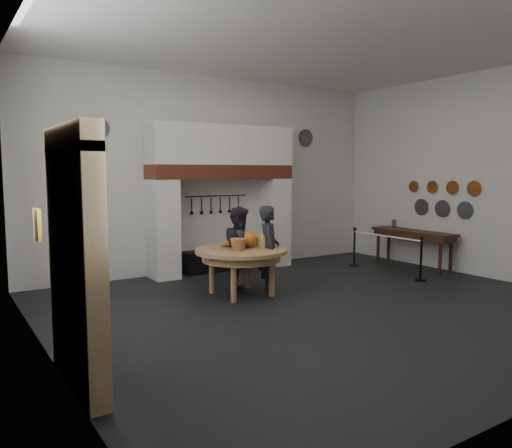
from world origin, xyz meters
TOP-DOWN VIEW (x-y plane):
  - floor at (0.00, 0.00)m, footprint 9.00×8.00m
  - ceiling at (0.00, 0.00)m, footprint 9.00×8.00m
  - wall_back at (0.00, 4.00)m, footprint 9.00×0.02m
  - wall_left at (-4.50, 0.00)m, footprint 0.02×8.00m
  - wall_right at (4.50, 0.00)m, footprint 0.02×8.00m
  - chimney_pier_left at (-1.48, 3.65)m, footprint 0.55×0.70m
  - chimney_pier_right at (1.48, 3.65)m, footprint 0.55×0.70m
  - hearth_brick_band at (0.00, 3.65)m, footprint 3.50×0.72m
  - chimney_hood at (0.00, 3.65)m, footprint 3.50×0.70m
  - iron_range at (0.00, 3.72)m, footprint 1.90×0.45m
  - utensil_rail at (0.00, 3.92)m, footprint 1.60×0.02m
  - door_recess at (-4.47, -1.00)m, footprint 0.04×1.10m
  - door_jamb_near at (-4.38, -1.70)m, footprint 0.22×0.30m
  - door_jamb_far at (-4.38, -0.30)m, footprint 0.22×0.30m
  - door_lintel at (-4.38, -1.00)m, footprint 0.22×1.70m
  - wall_plaque at (-4.45, 0.80)m, footprint 0.05×0.34m
  - work_table at (-0.81, 1.46)m, footprint 1.90×1.90m
  - pumpkin at (-0.61, 1.56)m, footprint 0.36×0.36m
  - cheese_block_big at (-0.31, 1.41)m, footprint 0.22×0.22m
  - cheese_block_small at (-0.33, 1.71)m, footprint 0.18×0.18m
  - wicker_basket at (-0.96, 1.31)m, footprint 0.35×0.35m
  - bread_loaf at (-0.91, 1.81)m, footprint 0.31×0.18m
  - visitor_near at (-0.28, 1.33)m, footprint 0.66×0.73m
  - visitor_far at (-0.68, 1.73)m, footprint 0.93×1.00m
  - side_table at (4.10, 1.53)m, footprint 0.55×2.20m
  - pewter_jug at (4.10, 2.13)m, footprint 0.12×0.12m
  - copper_pan_a at (4.46, 0.20)m, footprint 0.03×0.34m
  - copper_pan_b at (4.46, 0.75)m, footprint 0.03×0.32m
  - copper_pan_c at (4.46, 1.30)m, footprint 0.03×0.30m
  - copper_pan_d at (4.46, 1.85)m, footprint 0.03×0.28m
  - pewter_plate_left at (4.46, 0.40)m, footprint 0.03×0.40m
  - pewter_plate_mid at (4.46, 1.00)m, footprint 0.03×0.40m
  - pewter_plate_right at (4.46, 1.60)m, footprint 0.03×0.40m
  - pewter_plate_back_left at (-2.70, 3.96)m, footprint 0.44×0.03m
  - pewter_plate_back_right at (2.70, 3.96)m, footprint 0.44×0.03m
  - barrier_post_near at (3.02, 0.41)m, footprint 0.05×0.05m
  - barrier_post_far at (3.02, 2.41)m, footprint 0.05×0.05m
  - barrier_rope at (3.02, 1.41)m, footprint 0.04×2.00m

SIDE VIEW (x-z plane):
  - floor at x=0.00m, z-range -0.01..0.01m
  - iron_range at x=0.00m, z-range 0.00..0.50m
  - barrier_post_near at x=3.02m, z-range 0.00..0.90m
  - barrier_post_far at x=3.02m, z-range 0.00..0.90m
  - visitor_far at x=-0.68m, z-range 0.00..1.65m
  - visitor_near at x=-0.28m, z-range 0.00..1.68m
  - work_table at x=-0.81m, z-range 0.80..0.88m
  - barrier_rope at x=3.02m, z-range 0.83..0.87m
  - side_table at x=4.10m, z-range 0.84..0.90m
  - bread_loaf at x=-0.91m, z-range 0.87..1.01m
  - cheese_block_small at x=-0.33m, z-range 0.88..1.07m
  - wicker_basket at x=-0.96m, z-range 0.88..1.09m
  - cheese_block_big at x=-0.31m, z-range 0.88..1.11m
  - pewter_jug at x=4.10m, z-range 0.90..1.12m
  - pumpkin at x=-0.61m, z-range 0.88..1.18m
  - chimney_pier_left at x=-1.48m, z-range 0.00..2.15m
  - chimney_pier_right at x=1.48m, z-range 0.00..2.15m
  - door_recess at x=-4.47m, z-range 0.00..2.50m
  - door_jamb_near at x=-4.38m, z-range 0.00..2.60m
  - door_jamb_far at x=-4.38m, z-range 0.00..2.60m
  - pewter_plate_left at x=4.46m, z-range 1.25..1.65m
  - pewter_plate_mid at x=4.46m, z-range 1.25..1.65m
  - pewter_plate_right at x=4.46m, z-range 1.25..1.65m
  - wall_plaque at x=-4.45m, z-range 1.38..1.82m
  - utensil_rail at x=0.00m, z-range 1.74..1.76m
  - copper_pan_b at x=4.46m, z-range 1.79..2.11m
  - copper_pan_d at x=4.46m, z-range 1.81..2.09m
  - copper_pan_a at x=4.46m, z-range 1.78..2.12m
  - copper_pan_c at x=4.46m, z-range 1.80..2.10m
  - wall_back at x=0.00m, z-range 0.00..4.50m
  - wall_left at x=-4.50m, z-range 0.00..4.50m
  - wall_right at x=4.50m, z-range 0.00..4.50m
  - hearth_brick_band at x=0.00m, z-range 2.15..2.47m
  - door_lintel at x=-4.38m, z-range 2.50..2.80m
  - chimney_hood at x=0.00m, z-range 2.47..3.37m
  - pewter_plate_back_left at x=-2.70m, z-range 2.98..3.42m
  - pewter_plate_back_right at x=2.70m, z-range 2.98..3.42m
  - ceiling at x=0.00m, z-range 4.49..4.51m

